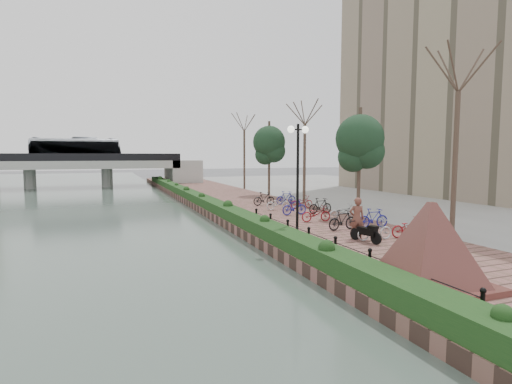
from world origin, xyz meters
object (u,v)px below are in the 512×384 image
lamppost (298,156)px  motorcycle (365,232)px  granite_monument (430,244)px  pedestrian (357,218)px

lamppost → motorcycle: lamppost is taller
granite_monument → motorcycle: granite_monument is taller
motorcycle → pedestrian: size_ratio=0.75×
granite_monument → motorcycle: (1.81, 5.42, -0.77)m
motorcycle → pedestrian: bearing=75.2°
lamppost → motorcycle: 4.38m
motorcycle → pedestrian: pedestrian is taller
lamppost → motorcycle: size_ratio=3.64×
motorcycle → pedestrian: (0.02, 0.67, 0.49)m
granite_monument → motorcycle: size_ratio=3.26×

